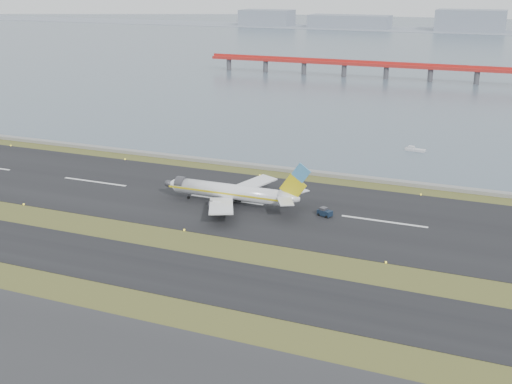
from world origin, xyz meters
TOP-DOWN VIEW (x-y plane):
  - ground at (0.00, 0.00)m, footprint 1000.00×1000.00m
  - taxiway_strip at (0.00, -12.00)m, footprint 1000.00×18.00m
  - runway_strip at (0.00, 30.00)m, footprint 1000.00×45.00m
  - seawall at (0.00, 60.00)m, footprint 1000.00×2.50m
  - bay_water at (0.00, 460.00)m, footprint 1400.00×800.00m
  - red_pier at (20.00, 250.00)m, footprint 260.00×5.00m
  - far_shoreline at (13.62, 620.00)m, footprint 1400.00×80.00m
  - airliner at (3.19, 27.10)m, footprint 38.52×32.89m
  - pushback_tug at (26.27, 28.24)m, footprint 3.78×2.91m
  - workboat_near at (36.21, 97.46)m, footprint 6.69×3.05m

SIDE VIEW (x-z plane):
  - ground at x=0.00m, z-range 0.00..0.00m
  - bay_water at x=0.00m, z-range -0.65..0.65m
  - taxiway_strip at x=0.00m, z-range 0.00..0.10m
  - runway_strip at x=0.00m, z-range 0.00..0.10m
  - workboat_near at x=36.21m, z-range -0.29..1.28m
  - seawall at x=0.00m, z-range 0.00..1.00m
  - pushback_tug at x=26.27m, z-range -0.03..2.11m
  - airliner at x=3.19m, z-range -2.94..9.86m
  - far_shoreline at x=13.62m, z-range -24.18..36.32m
  - red_pier at x=20.00m, z-range 2.18..12.38m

